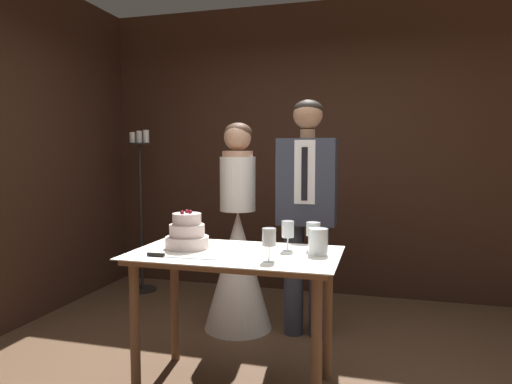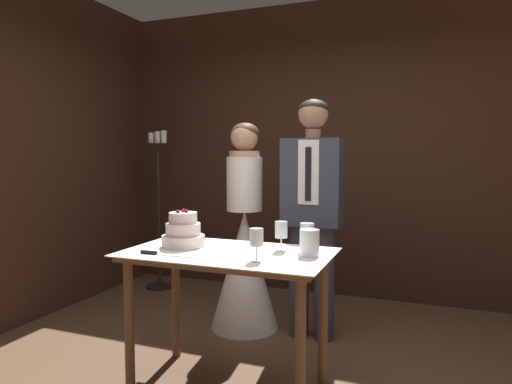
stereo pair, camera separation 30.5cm
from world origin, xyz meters
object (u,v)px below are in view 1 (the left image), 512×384
wine_glass_near (288,230)px  wine_glass_far (313,231)px  tiered_cake (187,234)px  candle_stand (141,211)px  groom (307,203)px  cake_table (235,273)px  wine_glass_middle (269,238)px  hurricane_candle (318,242)px  bride (238,253)px  cake_knife (168,256)px

wine_glass_near → wine_glass_far: 0.15m
tiered_cake → candle_stand: 1.98m
wine_glass_far → groom: (-0.15, 0.73, 0.08)m
cake_table → groom: (0.27, 0.91, 0.32)m
wine_glass_middle → wine_glass_far: size_ratio=1.06×
cake_table → tiered_cake: bearing=173.6°
hurricane_candle → bride: size_ratio=0.09×
wine_glass_near → wine_glass_far: wine_glass_near is taller
wine_glass_near → wine_glass_far: size_ratio=1.06×
tiered_cake → wine_glass_far: tiered_cake is taller
bride → candle_stand: 1.44m
tiered_cake → wine_glass_near: 0.61m
groom → candle_stand: bearing=158.8°
bride → candle_stand: (-1.24, 0.69, 0.21)m
tiered_cake → groom: (0.59, 0.88, 0.11)m
tiered_cake → cake_knife: (-0.00, -0.26, -0.08)m
tiered_cake → cake_knife: 0.27m
bride → candle_stand: bride is taller
cake_table → tiered_cake: 0.38m
cake_knife → wine_glass_far: size_ratio=2.40×
tiered_cake → hurricane_candle: size_ratio=1.76×
cake_knife → groom: groom is taller
tiered_cake → bride: (0.04, 0.88, -0.30)m
cake_knife → groom: size_ratio=0.22×
hurricane_candle → bride: (-0.74, 0.85, -0.29)m
cake_table → wine_glass_middle: (0.24, -0.16, 0.24)m
wine_glass_far → hurricane_candle: wine_glass_far is taller
wine_glass_middle → candle_stand: size_ratio=0.11×
cake_table → wine_glass_far: bearing=22.6°
tiered_cake → wine_glass_middle: 0.59m
wine_glass_near → wine_glass_middle: wine_glass_middle is taller
wine_glass_middle → bride: 1.24m
cake_knife → candle_stand: bearing=121.1°
bride → groom: 0.69m
cake_table → bride: (-0.27, 0.91, -0.10)m
wine_glass_near → hurricane_candle: (0.19, -0.07, -0.05)m
wine_glass_near → tiered_cake: bearing=-170.9°
candle_stand → wine_glass_far: bearing=-36.3°
wine_glass_middle → hurricane_candle: size_ratio=1.18×
tiered_cake → groom: bearing=56.1°
bride → candle_stand: size_ratio=1.00×
cake_knife → hurricane_candle: size_ratio=2.68×
wine_glass_far → cake_table: bearing=-157.4°
wine_glass_middle → wine_glass_near: bearing=81.8°
tiered_cake → wine_glass_middle: bearing=-19.5°
hurricane_candle → groom: bearing=103.1°
cake_knife → candle_stand: size_ratio=0.25×
groom → candle_stand: groom is taller
hurricane_candle → bride: 1.16m
cake_table → tiered_cake: tiered_cake is taller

